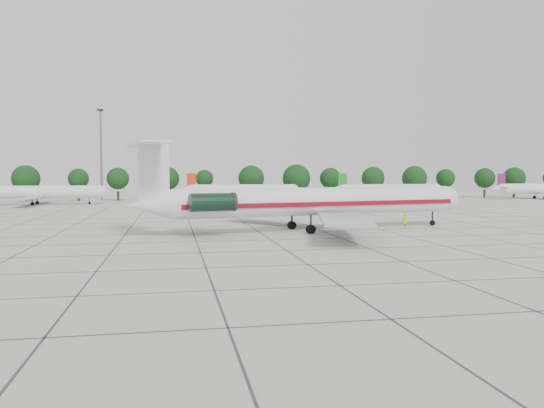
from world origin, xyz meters
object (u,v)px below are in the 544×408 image
(main_airliner, at_px, (306,201))
(bg_airliner_b, at_px, (38,192))
(bg_airliner_d, at_px, (389,190))
(floodlight_mast, at_px, (101,149))
(ground_crew, at_px, (405,221))
(bg_airliner_c, at_px, (242,190))
(bg_airliner_e, at_px, (542,189))

(main_airliner, bearing_deg, bg_airliner_b, 113.48)
(bg_airliner_d, bearing_deg, floodlight_mast, 165.16)
(ground_crew, distance_m, floodlight_mast, 104.91)
(ground_crew, height_order, floodlight_mast, floodlight_mast)
(ground_crew, distance_m, bg_airliner_c, 75.21)
(floodlight_mast, bearing_deg, bg_airliner_c, -24.65)
(main_airliner, bearing_deg, bg_airliner_c, 77.14)
(bg_airliner_b, height_order, floodlight_mast, floodlight_mast)
(bg_airliner_b, bearing_deg, ground_crew, -47.94)
(bg_airliner_b, bearing_deg, floodlight_mast, 65.39)
(ground_crew, height_order, bg_airliner_d, bg_airliner_d)
(bg_airliner_e, bearing_deg, floodlight_mast, 171.13)
(ground_crew, xyz_separation_m, bg_airliner_e, (75.94, 72.06, 1.92))
(bg_airliner_e, bearing_deg, bg_airliner_b, -177.93)
(bg_airliner_d, xyz_separation_m, bg_airliner_e, (47.69, 1.01, 0.00))
(ground_crew, height_order, bg_airliner_e, bg_airliner_e)
(bg_airliner_b, bearing_deg, bg_airliner_c, 8.31)
(main_airliner, xyz_separation_m, bg_airliner_b, (-47.15, 67.50, -0.85))
(bg_airliner_c, bearing_deg, floodlight_mast, 155.35)
(main_airliner, distance_m, bg_airliner_c, 74.68)
(bg_airliner_d, height_order, floodlight_mast, floodlight_mast)
(bg_airliner_c, xyz_separation_m, floodlight_mast, (-37.77, 17.33, 11.37))
(ground_crew, bearing_deg, main_airliner, -21.63)
(bg_airliner_c, bearing_deg, ground_crew, -81.13)
(bg_airliner_b, xyz_separation_m, bg_airliner_d, (88.83, 3.93, 0.00))
(bg_airliner_c, relative_size, floodlight_mast, 1.11)
(ground_crew, xyz_separation_m, floodlight_mast, (-49.36, 91.61, 13.29))
(main_airliner, height_order, floodlight_mast, floodlight_mast)
(ground_crew, distance_m, bg_airliner_d, 76.49)
(bg_airliner_d, bearing_deg, main_airliner, -120.26)
(bg_airliner_d, bearing_deg, ground_crew, -111.68)
(bg_airliner_e, bearing_deg, bg_airliner_d, -178.79)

